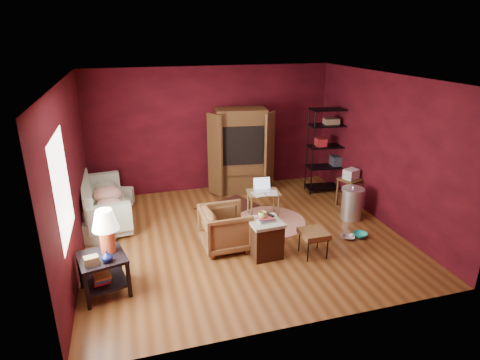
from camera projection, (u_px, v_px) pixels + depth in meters
The scene contains 18 objects.
room at pixel (241, 162), 6.81m from camera, with size 5.54×5.04×2.84m.
sofa at pixel (104, 205), 7.66m from camera, with size 1.89×0.55×0.74m, color #AEB79E.
armchair at pixel (225, 226), 6.77m from camera, with size 0.78×0.73×0.80m, color black.
pet_bowl_steel at pixel (349, 233), 7.15m from camera, with size 0.23×0.06×0.23m, color silver.
pet_bowl_turquoise at pixel (361, 231), 7.20m from camera, with size 0.25×0.08×0.25m, color #2AC5C0.
vase at pixel (107, 257), 5.37m from camera, with size 0.15×0.16×0.15m, color #0D1244.
mug at pixel (262, 214), 6.37m from camera, with size 0.13×0.10×0.13m, color #D6C968.
side_table at pixel (104, 244), 5.54m from camera, with size 0.74×0.74×1.22m.
sofa_cushions at pixel (102, 204), 7.66m from camera, with size 0.97×1.98×0.80m.
hamper at pixel (265, 237), 6.56m from camera, with size 0.54×0.54×0.72m.
footstool at pixel (314, 234), 6.54m from camera, with size 0.43×0.43×0.44m.
rug_round at pixel (269, 221), 7.82m from camera, with size 1.62×1.62×0.01m.
rug_oriental at pixel (227, 207), 8.44m from camera, with size 1.38×1.18×0.01m.
laptop_desk at pixel (263, 194), 7.90m from camera, with size 0.66×0.54×0.77m.
tv_armoire at pixel (241, 150), 9.00m from camera, with size 1.50×0.92×1.91m.
wire_shelving at pixel (330, 147), 9.01m from camera, with size 0.98×0.50×1.92m.
small_stand at pixel (351, 179), 8.34m from camera, with size 0.53×0.53×0.82m.
trash_can at pixel (352, 203), 7.86m from camera, with size 0.44×0.44×0.69m.
Camera 1 is at (-1.85, -6.24, 3.50)m, focal length 30.00 mm.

